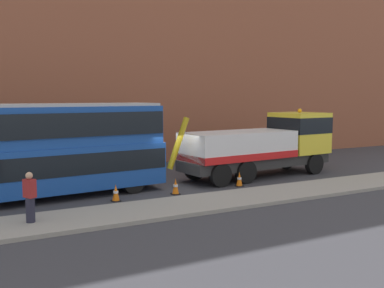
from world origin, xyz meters
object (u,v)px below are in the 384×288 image
at_px(recovery_tow_truck, 264,144).
at_px(traffic_cone_near_truck, 239,179).
at_px(traffic_cone_midway, 176,187).
at_px(traffic_cone_near_bus, 116,193).
at_px(pedestrian_onlooker, 30,198).
at_px(double_decker_bus, 38,147).

height_order(recovery_tow_truck, traffic_cone_near_truck, recovery_tow_truck).
distance_m(traffic_cone_midway, traffic_cone_near_truck, 3.53).
xyz_separation_m(traffic_cone_near_bus, traffic_cone_near_truck, (6.31, 0.14, 0.00)).
relative_size(pedestrian_onlooker, traffic_cone_near_bus, 2.38).
relative_size(recovery_tow_truck, traffic_cone_near_truck, 14.20).
xyz_separation_m(recovery_tow_truck, double_decker_bus, (-11.87, -0.04, 0.47)).
xyz_separation_m(pedestrian_onlooker, traffic_cone_near_truck, (10.03, 2.30, -0.64)).
relative_size(pedestrian_onlooker, traffic_cone_midway, 2.38).
xyz_separation_m(recovery_tow_truck, pedestrian_onlooker, (-12.83, -4.08, -0.77)).
distance_m(double_decker_bus, traffic_cone_near_bus, 3.83).
height_order(traffic_cone_near_bus, traffic_cone_near_truck, same).
bearing_deg(recovery_tow_truck, double_decker_bus, 175.36).
height_order(recovery_tow_truck, traffic_cone_midway, recovery_tow_truck).
bearing_deg(traffic_cone_midway, double_decker_bus, 161.37).
bearing_deg(traffic_cone_near_truck, recovery_tow_truck, 32.29).
bearing_deg(recovery_tow_truck, traffic_cone_near_bus, -172.96).
relative_size(pedestrian_onlooker, traffic_cone_near_truck, 2.38).
bearing_deg(traffic_cone_near_bus, traffic_cone_midway, 0.17).
xyz_separation_m(traffic_cone_near_bus, traffic_cone_midway, (2.78, 0.01, 0.00)).
relative_size(double_decker_bus, traffic_cone_midway, 15.53).
bearing_deg(traffic_cone_near_truck, double_decker_bus, 169.19).
height_order(double_decker_bus, traffic_cone_near_bus, double_decker_bus).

